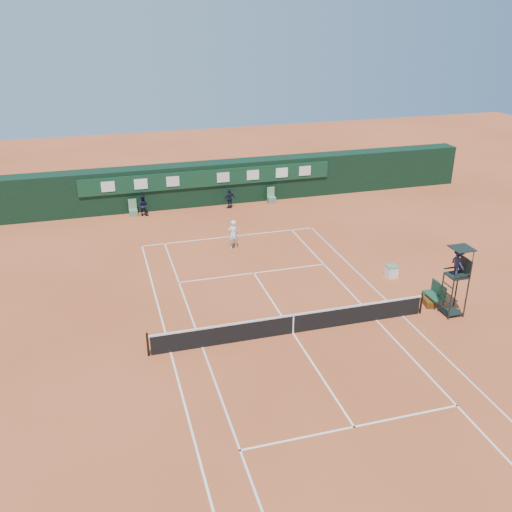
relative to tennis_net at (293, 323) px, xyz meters
The scene contains 14 objects.
ground 0.51m from the tennis_net, ahead, with size 90.00×90.00×0.00m, color #C3572E.
court_lines 0.50m from the tennis_net, ahead, with size 11.05×23.85×0.01m.
tennis_net is the anchor object (origin of this frame).
back_wall 18.77m from the tennis_net, 90.00° to the left, with size 40.00×1.65×3.00m.
linesman_chair_left 18.33m from the tennis_net, 107.46° to the left, with size 0.55×0.50×1.15m.
linesman_chair_right 18.05m from the tennis_net, 75.57° to the left, with size 0.55×0.50×1.15m.
umpire_chair 8.02m from the tennis_net, ahead, with size 0.96×0.95×3.42m.
player_bench 7.62m from the tennis_net, ahead, with size 0.56×1.20×1.10m.
tennis_bag 7.24m from the tennis_net, ahead, with size 0.39×0.89×0.33m, color black.
cooler 8.04m from the tennis_net, 29.39° to the left, with size 0.57×0.57×0.65m.
tennis_ball 8.91m from the tennis_net, 93.55° to the left, with size 0.07×0.07×0.07m, color #C9D130.
player 10.07m from the tennis_net, 91.35° to the left, with size 0.65×0.43×1.78m, color white.
ball_kid_left 18.00m from the tennis_net, 105.56° to the left, with size 0.72×0.56×1.47m, color black.
ball_kid_right 17.22m from the tennis_net, 85.76° to the left, with size 0.83×0.35×1.42m, color black.
Camera 1 is at (-7.64, -20.53, 13.58)m, focal length 40.00 mm.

